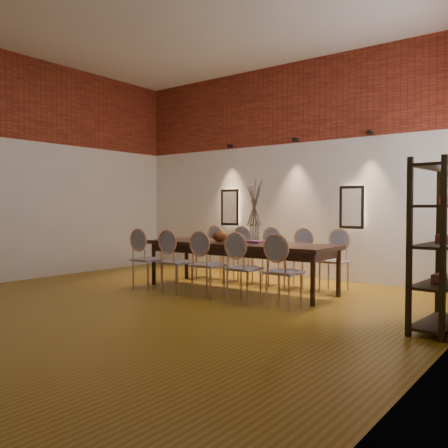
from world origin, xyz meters
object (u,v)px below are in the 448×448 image
Objects in this scene: shelving_rack at (441,245)px; chair_far_e at (334,261)px; chair_near_a at (148,259)px; chair_far_a at (209,252)px; chair_near_d at (244,268)px; chair_far_b at (236,254)px; bowl at (220,236)px; chair_near_c at (208,265)px; chair_near_b at (177,262)px; chair_near_e at (284,272)px; dining_table at (239,266)px; chair_far_c at (266,256)px; book at (252,241)px; vase at (254,233)px; chair_far_d at (298,258)px.

chair_far_e is at bearing 145.03° from shelving_rack.
chair_near_a is 1.00× the size of chair_far_a.
chair_near_d is 1.00× the size of chair_far_b.
chair_far_b is 3.92× the size of bowl.
chair_near_b is at bearing -180.00° from chair_near_c.
chair_near_a is at bearing 32.12° from chair_far_e.
chair_near_e is at bearing -174.34° from shelving_rack.
chair_far_c reaches higher than dining_table.
chair_far_b is at bearing 140.72° from book.
chair_near_d and chair_far_c have the same top height.
chair_near_e is 1.46m from book.
chair_near_d is 1.00× the size of chair_far_a.
bowl is at bearing 39.28° from chair_near_a.
book is (0.76, 0.93, 0.30)m from chair_near_b.
chair_near_b is 1.00× the size of chair_far_c.
vase reaches higher than chair_near_d.
chair_far_b reaches higher than book.
dining_table is at bearing -133.97° from book.
chair_near_b is 1.00× the size of chair_far_a.
chair_near_b is (0.62, 0.00, 0.00)m from chair_near_a.
dining_table is at bearing 32.12° from chair_far_e.
bowl is at bearing 27.53° from chair_far_e.
chair_near_c and chair_far_b have the same top height.
chair_near_c is at bearing 180.00° from chair_near_e.
chair_far_a and chair_far_e have the same top height.
chair_near_d is at bearing 180.00° from chair_near_e.
shelving_rack is (3.72, -1.48, 0.43)m from chair_far_b.
chair_far_d is 0.62m from chair_far_e.
vase is 1.15× the size of book.
chair_far_b is at bearing -0.00° from chair_far_e.
chair_far_a is 3.62× the size of book.
dining_table is 3.29× the size of chair_far_a.
vase is (0.90, -0.77, 0.43)m from chair_far_b.
chair_near_d is 3.13× the size of vase.
chair_near_d is 1.27m from bowl.
chair_near_b is 1.24m from chair_near_d.
chair_far_b is at bearing 68.29° from chair_near_a.
book is (-1.09, -0.64, 0.30)m from chair_far_e.
chair_far_c is (0.62, 0.00, 0.00)m from chair_far_b.
chair_far_d is (1.23, 1.56, 0.00)m from chair_near_b.
chair_near_a is 3.62× the size of book.
vase is at bearing 40.84° from chair_near_b.
bowl is at bearing -171.85° from dining_table.
chair_near_a is 1.00× the size of chair_near_e.
chair_far_b is 1.03m from book.
dining_table is at bearing 147.88° from chair_far_a.
chair_near_e is 3.92× the size of bowl.
dining_table is at bearing 90.00° from chair_far_c.
chair_far_a is 0.62m from chair_far_b.
chair_far_b is at bearing -180.00° from chair_far_a.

